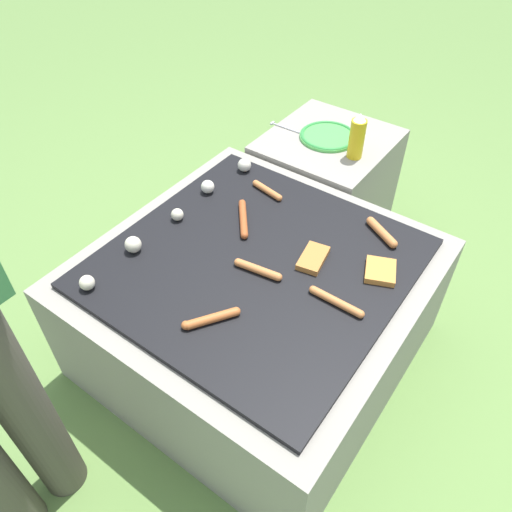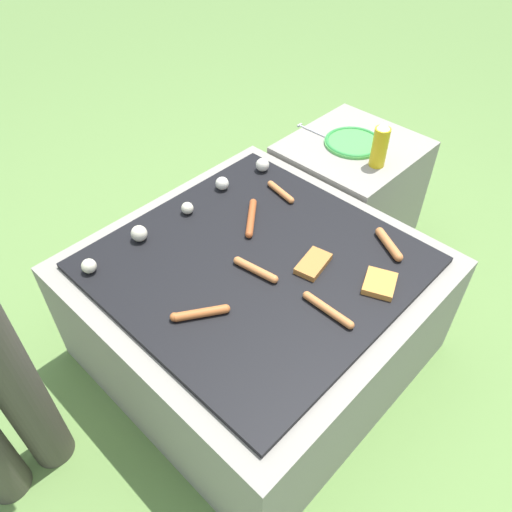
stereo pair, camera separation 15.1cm
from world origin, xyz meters
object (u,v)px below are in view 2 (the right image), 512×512
(sausage_front_center, at_px, (281,192))
(condiment_bottle, at_px, (380,145))
(fork_utensil, at_px, (313,131))
(plate_colorful, at_px, (353,142))

(sausage_front_center, distance_m, condiment_bottle, 0.42)
(condiment_bottle, bearing_deg, fork_utensil, 85.86)
(sausage_front_center, bearing_deg, condiment_bottle, -19.55)
(condiment_bottle, height_order, fork_utensil, condiment_bottle)
(sausage_front_center, xyz_separation_m, fork_utensil, (0.42, 0.19, -0.01))
(plate_colorful, height_order, fork_utensil, plate_colorful)
(sausage_front_center, relative_size, plate_colorful, 0.60)
(fork_utensil, bearing_deg, condiment_bottle, -94.14)
(sausage_front_center, height_order, plate_colorful, sausage_front_center)
(sausage_front_center, bearing_deg, plate_colorful, 1.65)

